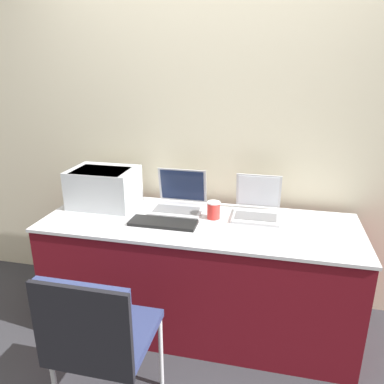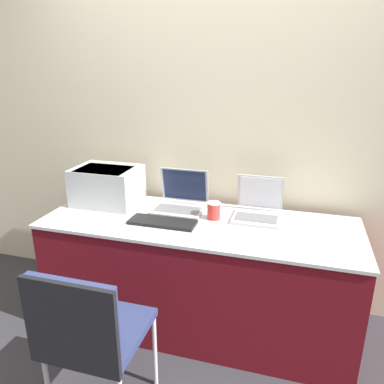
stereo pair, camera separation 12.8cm
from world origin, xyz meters
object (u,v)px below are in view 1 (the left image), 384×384
Objects in this scene: printer at (104,186)px; external_keyboard at (163,223)px; laptop_left at (179,201)px; laptop_right at (257,207)px; coffee_cup at (214,210)px; chair at (97,334)px.

printer reaches higher than external_keyboard.
laptop_right is (0.52, 0.00, -0.00)m from laptop_left.
coffee_cup reaches higher than external_keyboard.
laptop_left is at bearing -179.48° from laptop_right.
laptop_right is 0.75× the size of external_keyboard.
laptop_right is 1.27m from chair.
coffee_cup is at bearing -4.46° from printer.
coffee_cup is (0.78, -0.06, -0.09)m from printer.
chair is at bearing -94.90° from external_keyboard.
laptop_right is (1.05, 0.05, -0.09)m from printer.
external_keyboard is 0.33m from coffee_cup.
printer is 1.30× the size of laptop_left.
external_keyboard is (0.49, -0.23, -0.13)m from printer.
laptop_left reaches higher than chair.
printer is 1.05× the size of external_keyboard.
chair is (-0.62, -1.07, -0.25)m from laptop_right.
chair is at bearing -67.31° from printer.
laptop_left is (0.52, 0.05, -0.08)m from printer.
chair is (-0.07, -0.79, -0.20)m from external_keyboard.
coffee_cup is (0.26, -0.11, -0.00)m from laptop_left.
printer is at bearing 155.44° from external_keyboard.
chair is (-0.35, -0.96, -0.25)m from coffee_cup.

